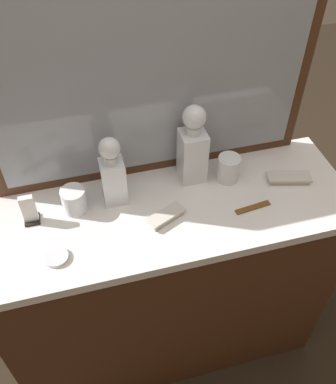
% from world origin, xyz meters
% --- Properties ---
extents(ground_plane, '(6.00, 6.00, 0.00)m').
position_xyz_m(ground_plane, '(0.00, 0.00, 0.00)').
color(ground_plane, '#2D2319').
extents(dresser, '(1.30, 0.46, 0.95)m').
position_xyz_m(dresser, '(0.00, 0.00, 0.48)').
color(dresser, '#472816').
rests_on(dresser, ground_plane).
extents(dresser_mirror, '(1.11, 0.03, 0.71)m').
position_xyz_m(dresser_mirror, '(0.00, 0.21, 1.30)').
color(dresser_mirror, '#472816').
rests_on(dresser_mirror, dresser).
extents(crystal_decanter_left, '(0.09, 0.09, 0.30)m').
position_xyz_m(crystal_decanter_left, '(0.12, 0.13, 1.07)').
color(crystal_decanter_left, white).
rests_on(crystal_decanter_left, dresser).
extents(crystal_decanter_front, '(0.08, 0.08, 0.26)m').
position_xyz_m(crystal_decanter_front, '(-0.16, 0.09, 1.05)').
color(crystal_decanter_front, white).
rests_on(crystal_decanter_front, dresser).
extents(crystal_tumbler_left, '(0.08, 0.08, 0.09)m').
position_xyz_m(crystal_tumbler_left, '(-0.30, 0.08, 0.99)').
color(crystal_tumbler_left, white).
rests_on(crystal_tumbler_left, dresser).
extents(crystal_tumbler_center, '(0.08, 0.08, 0.10)m').
position_xyz_m(crystal_tumbler_center, '(0.25, 0.09, 0.99)').
color(crystal_tumbler_center, white).
rests_on(crystal_tumbler_center, dresser).
extents(silver_brush_center, '(0.16, 0.09, 0.02)m').
position_xyz_m(silver_brush_center, '(0.46, 0.02, 0.96)').
color(silver_brush_center, '#B7A88C').
rests_on(silver_brush_center, dresser).
extents(silver_brush_left, '(0.14, 0.10, 0.02)m').
position_xyz_m(silver_brush_left, '(-0.02, -0.04, 0.96)').
color(silver_brush_left, '#B7A88C').
rests_on(silver_brush_left, dresser).
extents(porcelain_dish, '(0.08, 0.08, 0.01)m').
position_xyz_m(porcelain_dish, '(-0.38, -0.11, 0.96)').
color(porcelain_dish, silver).
rests_on(porcelain_dish, dresser).
extents(tortoiseshell_comb, '(0.13, 0.03, 0.01)m').
position_xyz_m(tortoiseshell_comb, '(0.28, -0.07, 0.95)').
color(tortoiseshell_comb, brown).
rests_on(tortoiseshell_comb, dresser).
extents(napkin_holder, '(0.05, 0.05, 0.11)m').
position_xyz_m(napkin_holder, '(-0.45, 0.06, 1.00)').
color(napkin_holder, black).
rests_on(napkin_holder, dresser).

